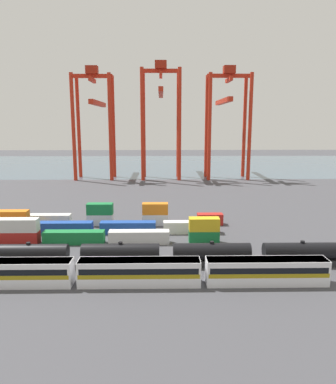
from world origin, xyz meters
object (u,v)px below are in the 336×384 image
at_px(gantry_crane_west, 95,113).
at_px(shipping_container_16, 155,219).
at_px(passenger_train, 139,271).
at_px(freight_tank_row, 121,255).
at_px(gantry_crane_east, 227,112).
at_px(gantry_crane_central, 161,108).

bearing_deg(gantry_crane_west, shipping_container_16, -70.50).
xyz_separation_m(passenger_train, shipping_container_16, (1.80, 32.89, -0.84)).
distance_m(freight_tank_row, gantry_crane_west, 107.01).
distance_m(gantry_crane_west, gantry_crane_east, 56.47).
xyz_separation_m(passenger_train, gantry_crane_west, (-25.10, 108.86, 25.71)).
relative_size(passenger_train, gantry_crane_west, 1.21).
xyz_separation_m(gantry_crane_west, gantry_crane_east, (56.47, 0.14, 0.43)).
relative_size(gantry_crane_west, gantry_crane_east, 1.00).
distance_m(freight_tank_row, shipping_container_16, 26.19).
xyz_separation_m(gantry_crane_west, gantry_crane_central, (28.24, 0.91, 2.19)).
bearing_deg(gantry_crane_central, gantry_crane_east, -1.57).
xyz_separation_m(gantry_crane_central, gantry_crane_east, (28.24, -0.77, -1.76)).
relative_size(passenger_train, gantry_crane_east, 1.20).
relative_size(passenger_train, shipping_container_16, 9.31).
distance_m(passenger_train, freight_tank_row, 8.11).
height_order(shipping_container_16, gantry_crane_central, gantry_crane_central).
bearing_deg(gantry_crane_east, shipping_container_16, -111.23).
height_order(freight_tank_row, gantry_crane_west, gantry_crane_west).
bearing_deg(gantry_crane_west, gantry_crane_east, 0.14).
bearing_deg(shipping_container_16, passenger_train, -93.14).
distance_m(passenger_train, shipping_container_16, 32.95).
bearing_deg(gantry_crane_east, freight_tank_row, -108.97).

